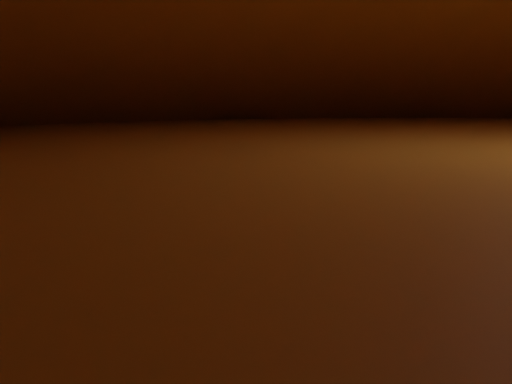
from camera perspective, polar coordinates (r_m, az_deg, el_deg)
umbrella_second at (r=4.54m, az=2.50°, el=7.82°), size 1.93×1.93×2.42m
lounger_second_shoreside at (r=6.03m, az=7.22°, el=-9.51°), size 1.54×0.68×0.65m
umbrella_farthest at (r=8.56m, az=-1.14°, el=10.34°), size 2.12×2.12×2.78m
lounger_farthest_shoreside at (r=9.95m, az=1.82°, el=-2.47°), size 1.51×0.83×0.54m
person_walking_near at (r=6.05m, az=-15.99°, el=-2.25°), size 0.39×0.42×1.77m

